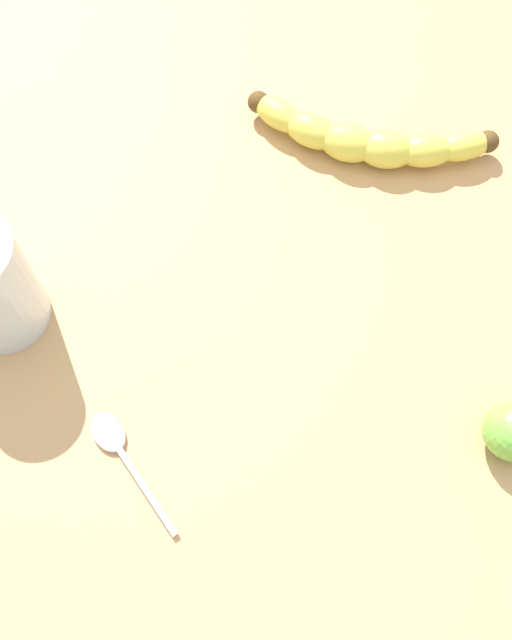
% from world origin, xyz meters
% --- Properties ---
extents(wooden_tabletop, '(1.20, 1.20, 0.03)m').
position_xyz_m(wooden_tabletop, '(0.00, 0.00, 0.01)').
color(wooden_tabletop, tan).
rests_on(wooden_tabletop, ground).
extents(banana, '(0.19, 0.16, 0.04)m').
position_xyz_m(banana, '(-0.08, 0.17, 0.05)').
color(banana, '#E3D74C').
rests_on(banana, wooden_tabletop).
extents(teaspoon, '(0.11, 0.03, 0.01)m').
position_xyz_m(teaspoon, '(0.01, -0.17, 0.03)').
color(teaspoon, silver).
rests_on(teaspoon, wooden_tabletop).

